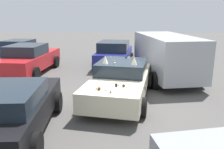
{
  "coord_description": "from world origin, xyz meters",
  "views": [
    {
      "loc": [
        -8.1,
        -0.02,
        3.03
      ],
      "look_at": [
        0.0,
        0.3,
        0.9
      ],
      "focal_mm": 37.63,
      "sensor_mm": 36.0,
      "label": 1
    }
  ],
  "objects": [
    {
      "name": "parked_van_behind_left",
      "position": [
        2.79,
        -2.12,
        1.15
      ],
      "size": [
        5.07,
        2.8,
        2.04
      ],
      "rotation": [
        0.0,
        0.0,
        0.17
      ],
      "color": "#9EA3A8",
      "rests_on": "ground"
    },
    {
      "name": "parked_sedan_far_right",
      "position": [
        5.38,
        0.38,
        0.74
      ],
      "size": [
        4.21,
        2.35,
        1.48
      ],
      "rotation": [
        0.0,
        0.0,
        -0.11
      ],
      "color": "navy",
      "rests_on": "ground"
    },
    {
      "name": "parked_sedan_near_right",
      "position": [
        3.57,
        4.72,
        0.74
      ],
      "size": [
        4.64,
        2.26,
        1.5
      ],
      "rotation": [
        0.0,
        0.0,
        -0.06
      ],
      "color": "red",
      "rests_on": "ground"
    },
    {
      "name": "parked_sedan_behind_right",
      "position": [
        6.9,
        6.73,
        0.67
      ],
      "size": [
        4.25,
        2.32,
        1.32
      ],
      "rotation": [
        0.0,
        0.0,
        3.05
      ],
      "color": "navy",
      "rests_on": "ground"
    },
    {
      "name": "parked_sedan_near_left",
      "position": [
        -2.69,
        2.73,
        0.68
      ],
      "size": [
        4.24,
        2.23,
        1.33
      ],
      "rotation": [
        0.0,
        0.0,
        0.08
      ],
      "color": "black",
      "rests_on": "ground"
    },
    {
      "name": "ground_plane",
      "position": [
        0.0,
        0.0,
        0.0
      ],
      "size": [
        60.0,
        60.0,
        0.0
      ],
      "primitive_type": "plane",
      "color": "#514F4C"
    },
    {
      "name": "art_car_decorated",
      "position": [
        0.06,
        -0.01,
        0.67
      ],
      "size": [
        4.78,
        2.67,
        1.6
      ],
      "rotation": [
        0.0,
        0.0,
        2.96
      ],
      "color": "beige",
      "rests_on": "ground"
    }
  ]
}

